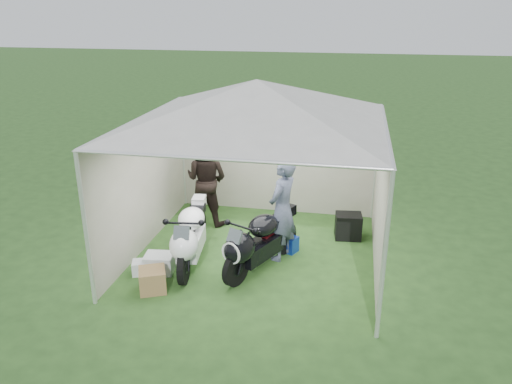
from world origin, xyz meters
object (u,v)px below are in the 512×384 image
(motorcycle_black, at_px, (258,241))
(equipment_box, at_px, (348,226))
(person_blue_jacket, at_px, (282,209))
(motorcycle_white, at_px, (190,235))
(crate_2, at_px, (142,267))
(person_dark_jacket, at_px, (207,179))
(crate_0, at_px, (159,263))
(canopy_tent, at_px, (257,106))
(crate_1, at_px, (153,280))
(paddock_stand, at_px, (287,243))

(motorcycle_black, height_order, equipment_box, motorcycle_black)
(person_blue_jacket, bearing_deg, equipment_box, 152.64)
(motorcycle_white, bearing_deg, crate_2, -154.65)
(person_dark_jacket, xyz_separation_m, crate_2, (-0.45, -2.20, -0.78))
(person_dark_jacket, relative_size, person_blue_jacket, 1.00)
(person_dark_jacket, distance_m, crate_0, 2.22)
(crate_0, bearing_deg, motorcycle_black, 13.00)
(canopy_tent, distance_m, crate_0, 2.97)
(equipment_box, relative_size, crate_0, 1.03)
(person_dark_jacket, distance_m, crate_2, 2.38)
(crate_0, distance_m, crate_1, 0.57)
(person_blue_jacket, bearing_deg, motorcycle_black, -10.44)
(paddock_stand, bearing_deg, motorcycle_white, -151.05)
(canopy_tent, relative_size, person_blue_jacket, 3.18)
(person_blue_jacket, xyz_separation_m, equipment_box, (1.09, 1.00, -0.66))
(person_dark_jacket, distance_m, person_blue_jacket, 2.05)
(paddock_stand, bearing_deg, crate_0, -149.04)
(motorcycle_black, height_order, crate_1, motorcycle_black)
(person_blue_jacket, bearing_deg, crate_1, -30.46)
(crate_0, relative_size, crate_2, 1.53)
(person_blue_jacket, distance_m, crate_2, 2.47)
(motorcycle_black, bearing_deg, crate_2, -140.56)
(crate_1, bearing_deg, person_blue_jacket, 39.44)
(paddock_stand, distance_m, equipment_box, 1.28)
(paddock_stand, distance_m, person_blue_jacket, 0.80)
(crate_2, bearing_deg, motorcycle_white, 32.81)
(motorcycle_white, relative_size, crate_2, 6.59)
(person_blue_jacket, distance_m, crate_0, 2.19)
(crate_1, distance_m, crate_2, 0.58)
(canopy_tent, relative_size, crate_0, 12.36)
(canopy_tent, height_order, equipment_box, canopy_tent)
(person_dark_jacket, height_order, crate_1, person_dark_jacket)
(motorcycle_black, xyz_separation_m, person_blue_jacket, (0.31, 0.53, 0.36))
(canopy_tent, height_order, paddock_stand, canopy_tent)
(motorcycle_black, xyz_separation_m, person_dark_jacket, (-1.36, 1.73, 0.37))
(person_blue_jacket, bearing_deg, crate_0, -44.44)
(paddock_stand, bearing_deg, canopy_tent, -161.11)
(equipment_box, xyz_separation_m, crate_0, (-2.96, -1.89, -0.08))
(motorcycle_white, bearing_deg, crate_0, -150.18)
(motorcycle_black, bearing_deg, person_dark_jacket, 152.94)
(equipment_box, distance_m, crate_0, 3.51)
(motorcycle_white, xyz_separation_m, person_dark_jacket, (-0.24, 1.76, 0.35))
(person_blue_jacket, bearing_deg, crate_2, -44.60)
(motorcycle_black, distance_m, crate_1, 1.74)
(motorcycle_black, height_order, paddock_stand, motorcycle_black)
(crate_2, bearing_deg, person_blue_jacket, 25.30)
(paddock_stand, distance_m, crate_0, 2.24)
(person_blue_jacket, distance_m, crate_1, 2.38)
(motorcycle_white, height_order, crate_2, motorcycle_white)
(person_dark_jacket, bearing_deg, canopy_tent, 150.81)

